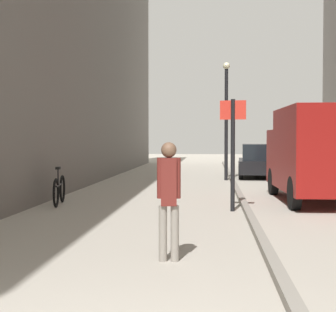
# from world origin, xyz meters

# --- Properties ---
(ground_plane) EXTENTS (80.00, 80.00, 0.00)m
(ground_plane) POSITION_xyz_m (0.00, 12.00, 0.00)
(ground_plane) COLOR #A8A093
(kerb_strip) EXTENTS (0.16, 40.00, 0.12)m
(kerb_strip) POSITION_xyz_m (1.58, 12.00, 0.06)
(kerb_strip) COLOR gray
(kerb_strip) RESTS_ON ground_plane
(pedestrian_main_foreground) EXTENTS (0.33, 0.21, 1.64)m
(pedestrian_main_foreground) POSITION_xyz_m (0.19, 3.97, 0.95)
(pedestrian_main_foreground) COLOR gray
(pedestrian_main_foreground) RESTS_ON ground_plane
(delivery_van) EXTENTS (2.06, 4.88, 2.49)m
(delivery_van) POSITION_xyz_m (3.54, 10.81, 1.32)
(delivery_van) COLOR maroon
(delivery_van) RESTS_ON ground_plane
(parked_car) EXTENTS (2.01, 4.28, 1.45)m
(parked_car) POSITION_xyz_m (2.87, 19.49, 0.71)
(parked_car) COLOR black
(parked_car) RESTS_ON ground_plane
(street_sign_post) EXTENTS (0.60, 0.11, 2.60)m
(street_sign_post) POSITION_xyz_m (1.26, 8.88, 1.55)
(street_sign_post) COLOR black
(street_sign_post) RESTS_ON ground_plane
(lamp_post) EXTENTS (0.28, 0.28, 4.76)m
(lamp_post) POSITION_xyz_m (1.36, 17.69, 2.72)
(lamp_post) COLOR black
(lamp_post) RESTS_ON ground_plane
(bicycle_leaning) EXTENTS (0.32, 1.76, 0.98)m
(bicycle_leaning) POSITION_xyz_m (-3.09, 9.64, 0.38)
(bicycle_leaning) COLOR black
(bicycle_leaning) RESTS_ON ground_plane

